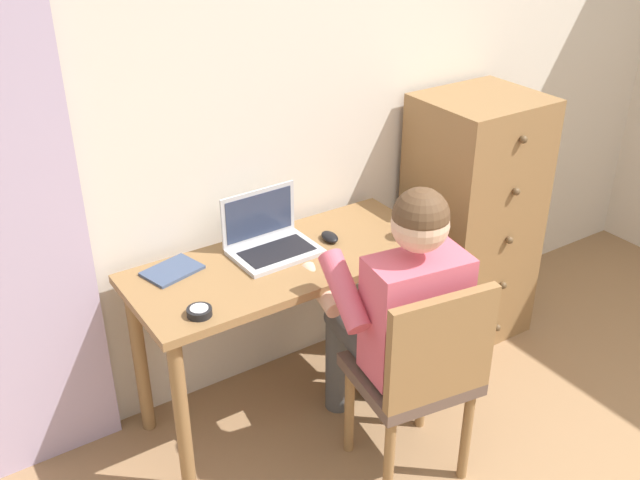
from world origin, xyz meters
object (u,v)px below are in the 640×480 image
(chair, at_px, (421,373))
(desk, at_px, (286,284))
(coffee_mug, at_px, (412,228))
(dresser, at_px, (471,220))
(computer_mouse, at_px, (330,237))
(person_seated, at_px, (397,306))
(desk_clock, at_px, (199,312))
(notebook_pad, at_px, (172,271))
(laptop, at_px, (270,239))

(chair, bearing_deg, desk, 107.35)
(chair, distance_m, coffee_mug, 0.66)
(dresser, distance_m, computer_mouse, 0.85)
(person_seated, distance_m, desk_clock, 0.73)
(dresser, relative_size, notebook_pad, 5.81)
(laptop, bearing_deg, coffee_mug, -23.39)
(dresser, bearing_deg, laptop, 177.11)
(person_seated, xyz_separation_m, notebook_pad, (-0.64, 0.60, 0.07))
(desk, distance_m, notebook_pad, 0.46)
(dresser, distance_m, notebook_pad, 1.50)
(person_seated, xyz_separation_m, computer_mouse, (0.01, 0.47, 0.08))
(desk, distance_m, computer_mouse, 0.27)
(chair, distance_m, desk_clock, 0.83)
(coffee_mug, bearing_deg, person_seated, -136.17)
(chair, bearing_deg, notebook_pad, 128.29)
(person_seated, relative_size, desk_clock, 13.49)
(coffee_mug, bearing_deg, desk, 165.10)
(dresser, relative_size, person_seated, 1.01)
(computer_mouse, relative_size, coffee_mug, 0.83)
(desk, xyz_separation_m, notebook_pad, (-0.42, 0.15, 0.13))
(chair, relative_size, person_seated, 0.74)
(laptop, bearing_deg, desk, -80.70)
(dresser, bearing_deg, person_seated, -150.30)
(person_seated, bearing_deg, desk, 116.36)
(dresser, height_order, coffee_mug, dresser)
(person_seated, bearing_deg, coffee_mug, 43.83)
(person_seated, height_order, notebook_pad, person_seated)
(dresser, distance_m, chair, 1.10)
(notebook_pad, bearing_deg, computer_mouse, -25.38)
(desk_clock, bearing_deg, desk, 21.16)
(desk, relative_size, dresser, 1.04)
(chair, relative_size, desk_clock, 9.96)
(desk_clock, distance_m, coffee_mug, 0.99)
(laptop, bearing_deg, chair, -73.68)
(computer_mouse, bearing_deg, desk_clock, -157.12)
(chair, bearing_deg, computer_mouse, 86.58)
(laptop, distance_m, coffee_mug, 0.60)
(dresser, xyz_separation_m, desk_clock, (-1.53, -0.22, 0.15))
(chair, height_order, laptop, laptop)
(desk, bearing_deg, computer_mouse, 7.40)
(computer_mouse, bearing_deg, person_seated, -85.62)
(computer_mouse, relative_size, notebook_pad, 0.48)
(person_seated, xyz_separation_m, coffee_mug, (0.31, 0.30, 0.11))
(laptop, distance_m, desk_clock, 0.52)
(coffee_mug, bearing_deg, chair, -124.96)
(desk, xyz_separation_m, desk_clock, (-0.46, -0.18, 0.14))
(chair, xyz_separation_m, laptop, (-0.21, 0.72, 0.29))
(laptop, bearing_deg, desk_clock, -148.34)
(laptop, height_order, coffee_mug, laptop)
(chair, height_order, person_seated, person_seated)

